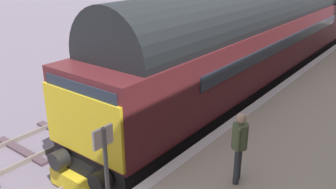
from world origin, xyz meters
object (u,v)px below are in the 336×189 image
diesel_locomotive (258,36)px  signal_post_near (126,17)px  platform_number_sign (105,161)px  waiting_passenger (239,142)px

diesel_locomotive → signal_post_near: (-5.38, -2.50, 0.59)m
diesel_locomotive → platform_number_sign: bearing=-79.8°
waiting_passenger → platform_number_sign: bearing=136.9°
signal_post_near → platform_number_sign: signal_post_near is taller
platform_number_sign → waiting_passenger: bearing=63.2°
platform_number_sign → waiting_passenger: platform_number_sign is taller
signal_post_near → waiting_passenger: (8.62, -5.59, -1.09)m
signal_post_near → waiting_passenger: size_ratio=3.05×
diesel_locomotive → platform_number_sign: size_ratio=10.11×
signal_post_near → platform_number_sign: size_ratio=2.56×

